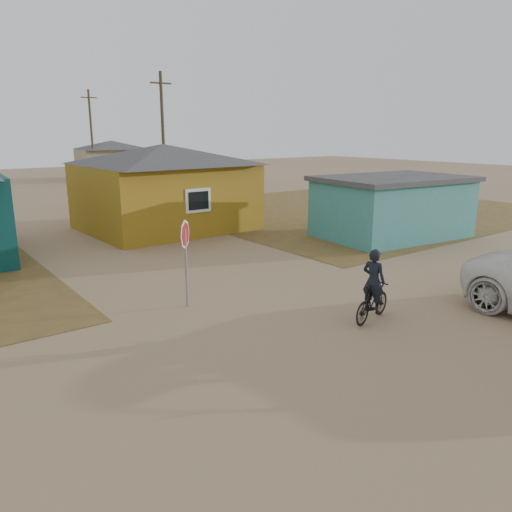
{
  "coord_description": "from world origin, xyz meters",
  "views": [
    {
      "loc": [
        -7.95,
        -7.1,
        4.46
      ],
      "look_at": [
        -0.43,
        3.0,
        1.3
      ],
      "focal_mm": 35.0,
      "sensor_mm": 36.0,
      "label": 1
    }
  ],
  "objects": [
    {
      "name": "grass_ne",
      "position": [
        14.0,
        13.0,
        0.01
      ],
      "size": [
        20.0,
        18.0,
        0.0
      ],
      "primitive_type": "cube",
      "color": "brown",
      "rests_on": "ground"
    },
    {
      "name": "shed_turquoise",
      "position": [
        9.5,
        6.5,
        1.31
      ],
      "size": [
        6.71,
        4.93,
        2.6
      ],
      "color": "teal",
      "rests_on": "ground"
    },
    {
      "name": "house_yellow",
      "position": [
        2.5,
        14.0,
        2.0
      ],
      "size": [
        7.72,
        6.76,
        3.9
      ],
      "color": "olive",
      "rests_on": "ground"
    },
    {
      "name": "utility_pole_near",
      "position": [
        6.5,
        22.0,
        4.14
      ],
      "size": [
        1.4,
        0.2,
        8.0
      ],
      "color": "#473C2A",
      "rests_on": "ground"
    },
    {
      "name": "ground",
      "position": [
        0.0,
        0.0,
        0.0
      ],
      "size": [
        120.0,
        120.0,
        0.0
      ],
      "primitive_type": "plane",
      "color": "#977857"
    },
    {
      "name": "cyclist",
      "position": [
        1.08,
        0.34,
        0.65
      ],
      "size": [
        1.63,
        0.8,
        1.78
      ],
      "color": "black",
      "rests_on": "ground"
    },
    {
      "name": "house_beige_east",
      "position": [
        10.0,
        40.0,
        1.86
      ],
      "size": [
        6.95,
        6.05,
        3.6
      ],
      "color": "gray",
      "rests_on": "ground"
    },
    {
      "name": "stop_sign",
      "position": [
        -2.0,
        3.89,
        1.7
      ],
      "size": [
        0.71,
        0.33,
        2.3
      ],
      "color": "gray",
      "rests_on": "ground"
    },
    {
      "name": "utility_pole_far",
      "position": [
        7.5,
        38.0,
        4.14
      ],
      "size": [
        1.4,
        0.2,
        8.0
      ],
      "color": "#473C2A",
      "rests_on": "ground"
    }
  ]
}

